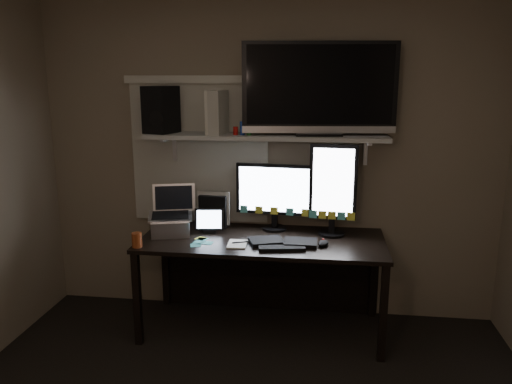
% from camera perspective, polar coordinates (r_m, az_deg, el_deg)
% --- Properties ---
extents(back_wall, '(3.60, 0.00, 3.60)m').
position_cam_1_polar(back_wall, '(3.95, 1.39, 3.56)').
color(back_wall, '#82715D').
rests_on(back_wall, floor).
extents(window_blinds, '(1.10, 0.02, 1.10)m').
position_cam_1_polar(window_blinds, '(4.02, -6.48, 4.37)').
color(window_blinds, beige).
rests_on(window_blinds, back_wall).
extents(desk, '(1.80, 0.75, 0.73)m').
position_cam_1_polar(desk, '(3.88, 0.93, -7.26)').
color(desk, black).
rests_on(desk, floor).
extents(wall_shelf, '(1.80, 0.35, 0.03)m').
position_cam_1_polar(wall_shelf, '(3.74, 1.12, 6.36)').
color(wall_shelf, '#AFB0AB').
rests_on(wall_shelf, back_wall).
extents(monitor_landscape, '(0.61, 0.12, 0.53)m').
position_cam_1_polar(monitor_landscape, '(3.86, 2.16, -0.49)').
color(monitor_landscape, black).
rests_on(monitor_landscape, desk).
extents(monitor_portrait, '(0.36, 0.10, 0.70)m').
position_cam_1_polar(monitor_portrait, '(3.75, 8.79, 0.28)').
color(monitor_portrait, black).
rests_on(monitor_portrait, desk).
extents(keyboard, '(0.52, 0.27, 0.03)m').
position_cam_1_polar(keyboard, '(3.59, 3.14, -5.73)').
color(keyboard, black).
rests_on(keyboard, desk).
extents(mouse, '(0.10, 0.12, 0.04)m').
position_cam_1_polar(mouse, '(3.58, 7.69, -5.82)').
color(mouse, black).
rests_on(mouse, desk).
extents(notepad, '(0.14, 0.19, 0.01)m').
position_cam_1_polar(notepad, '(3.58, -2.14, -5.97)').
color(notepad, silver).
rests_on(notepad, desk).
extents(tablet, '(0.23, 0.12, 0.19)m').
position_cam_1_polar(tablet, '(3.84, -5.32, -3.26)').
color(tablet, black).
rests_on(tablet, desk).
extents(file_sorter, '(0.22, 0.11, 0.28)m').
position_cam_1_polar(file_sorter, '(3.97, -4.87, -2.04)').
color(file_sorter, black).
rests_on(file_sorter, desk).
extents(laptop, '(0.38, 0.34, 0.36)m').
position_cam_1_polar(laptop, '(3.80, -9.78, -2.22)').
color(laptop, silver).
rests_on(laptop, desk).
extents(cup, '(0.09, 0.09, 0.10)m').
position_cam_1_polar(cup, '(3.61, -13.45, -5.36)').
color(cup, brown).
rests_on(cup, desk).
extents(sticky_notes, '(0.35, 0.28, 0.00)m').
position_cam_1_polar(sticky_notes, '(3.66, -7.13, -5.67)').
color(sticky_notes, yellow).
rests_on(sticky_notes, desk).
extents(tv, '(1.13, 0.33, 0.67)m').
position_cam_1_polar(tv, '(3.69, 7.26, 11.61)').
color(tv, black).
rests_on(tv, wall_shelf).
extents(game_console, '(0.13, 0.28, 0.32)m').
position_cam_1_polar(game_console, '(3.77, -4.49, 9.06)').
color(game_console, beige).
rests_on(game_console, wall_shelf).
extents(speaker, '(0.26, 0.29, 0.35)m').
position_cam_1_polar(speaker, '(3.90, -10.80, 9.23)').
color(speaker, black).
rests_on(speaker, wall_shelf).
extents(bottles, '(0.22, 0.09, 0.14)m').
position_cam_1_polar(bottles, '(3.70, -1.59, 7.60)').
color(bottles, '#A50F0C').
rests_on(bottles, wall_shelf).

